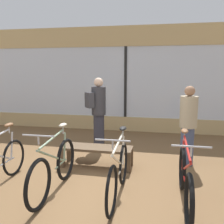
% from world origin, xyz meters
% --- Properties ---
extents(ground_plane, '(24.00, 24.00, 0.00)m').
position_xyz_m(ground_plane, '(0.00, 0.00, 0.00)').
color(ground_plane, brown).
extents(shop_back_wall, '(12.00, 0.08, 3.20)m').
position_xyz_m(shop_back_wall, '(0.00, 3.85, 1.64)').
color(shop_back_wall, tan).
rests_on(shop_back_wall, ground_plane).
extents(bicycle_center_left, '(0.46, 1.72, 1.04)m').
position_xyz_m(bicycle_center_left, '(-0.50, -0.34, 0.39)').
color(bicycle_center_left, black).
rests_on(bicycle_center_left, ground_plane).
extents(bicycle_center_right, '(0.46, 1.68, 1.03)m').
position_xyz_m(bicycle_center_right, '(0.51, -0.29, 0.39)').
color(bicycle_center_right, black).
rests_on(bicycle_center_right, ground_plane).
extents(bicycle_right, '(0.46, 1.77, 1.03)m').
position_xyz_m(bicycle_right, '(1.48, -0.34, 0.38)').
color(bicycle_right, black).
rests_on(bicycle_right, ground_plane).
extents(display_bench, '(1.40, 0.44, 0.40)m').
position_xyz_m(display_bench, '(-0.12, 0.81, 0.33)').
color(display_bench, brown).
rests_on(display_bench, ground_plane).
extents(customer_near_rack, '(0.55, 0.54, 1.73)m').
position_xyz_m(customer_near_rack, '(-0.38, 1.94, 0.93)').
color(customer_near_rack, '#2D2D38').
rests_on(customer_near_rack, ground_plane).
extents(customer_by_window, '(0.47, 0.47, 1.60)m').
position_xyz_m(customer_by_window, '(1.64, 1.25, 0.84)').
color(customer_by_window, '#424C6B').
rests_on(customer_by_window, ground_plane).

